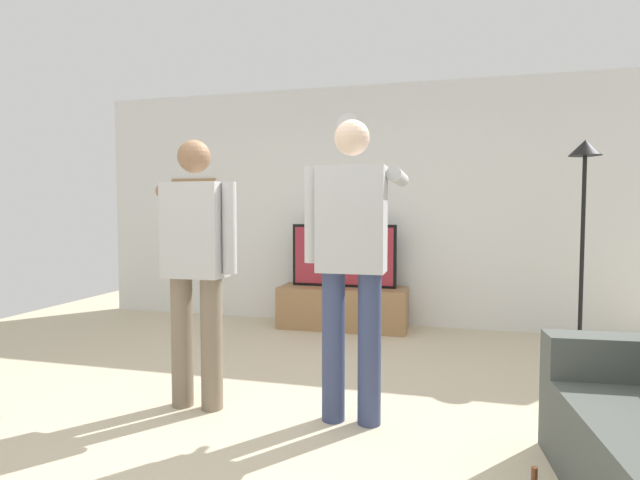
{
  "coord_description": "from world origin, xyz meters",
  "views": [
    {
      "loc": [
        0.94,
        -2.64,
        1.28
      ],
      "look_at": [
        -0.04,
        1.2,
        1.05
      ],
      "focal_mm": 27.59,
      "sensor_mm": 36.0,
      "label": 1
    }
  ],
  "objects_px": {
    "floor_lamp": "(584,201)",
    "person_standing_nearer_lamp": "(197,258)",
    "television": "(344,256)",
    "tv_stand": "(343,308)",
    "person_standing_nearer_couch": "(352,252)",
    "framed_picture": "(194,201)",
    "wall_clock": "(348,125)"
  },
  "relations": [
    {
      "from": "floor_lamp",
      "to": "person_standing_nearer_lamp",
      "type": "bearing_deg",
      "value": -144.16
    },
    {
      "from": "television",
      "to": "floor_lamp",
      "type": "relative_size",
      "value": 0.6
    },
    {
      "from": "tv_stand",
      "to": "person_standing_nearer_couch",
      "type": "bearing_deg",
      "value": -77.06
    },
    {
      "from": "floor_lamp",
      "to": "framed_picture",
      "type": "bearing_deg",
      "value": 170.99
    },
    {
      "from": "television",
      "to": "person_standing_nearer_lamp",
      "type": "relative_size",
      "value": 0.67
    },
    {
      "from": "wall_clock",
      "to": "framed_picture",
      "type": "xyz_separation_m",
      "value": [
        -1.95,
        0.0,
        -0.85
      ]
    },
    {
      "from": "person_standing_nearer_lamp",
      "to": "person_standing_nearer_couch",
      "type": "distance_m",
      "value": 1.02
    },
    {
      "from": "framed_picture",
      "to": "person_standing_nearer_couch",
      "type": "xyz_separation_m",
      "value": [
        2.49,
        -2.64,
        -0.38
      ]
    },
    {
      "from": "framed_picture",
      "to": "floor_lamp",
      "type": "distance_m",
      "value": 4.28
    },
    {
      "from": "wall_clock",
      "to": "person_standing_nearer_couch",
      "type": "xyz_separation_m",
      "value": [
        0.54,
        -2.64,
        -1.23
      ]
    },
    {
      "from": "tv_stand",
      "to": "person_standing_nearer_lamp",
      "type": "relative_size",
      "value": 0.81
    },
    {
      "from": "floor_lamp",
      "to": "television",
      "type": "bearing_deg",
      "value": 169.5
    },
    {
      "from": "framed_picture",
      "to": "television",
      "type": "bearing_deg",
      "value": -7.26
    },
    {
      "from": "wall_clock",
      "to": "person_standing_nearer_lamp",
      "type": "relative_size",
      "value": 0.16
    },
    {
      "from": "tv_stand",
      "to": "television",
      "type": "bearing_deg",
      "value": 90.0
    },
    {
      "from": "wall_clock",
      "to": "floor_lamp",
      "type": "relative_size",
      "value": 0.14
    },
    {
      "from": "floor_lamp",
      "to": "person_standing_nearer_couch",
      "type": "xyz_separation_m",
      "value": [
        -1.74,
        -1.97,
        -0.34
      ]
    },
    {
      "from": "framed_picture",
      "to": "floor_lamp",
      "type": "bearing_deg",
      "value": -9.01
    },
    {
      "from": "tv_stand",
      "to": "floor_lamp",
      "type": "distance_m",
      "value": 2.58
    },
    {
      "from": "television",
      "to": "person_standing_nearer_lamp",
      "type": "distance_m",
      "value": 2.47
    },
    {
      "from": "person_standing_nearer_couch",
      "to": "tv_stand",
      "type": "bearing_deg",
      "value": 102.94
    },
    {
      "from": "television",
      "to": "wall_clock",
      "type": "height_order",
      "value": "wall_clock"
    },
    {
      "from": "person_standing_nearer_lamp",
      "to": "framed_picture",
      "type": "bearing_deg",
      "value": 118.92
    },
    {
      "from": "television",
      "to": "framed_picture",
      "type": "distance_m",
      "value": 2.06
    },
    {
      "from": "television",
      "to": "floor_lamp",
      "type": "bearing_deg",
      "value": -10.5
    },
    {
      "from": "wall_clock",
      "to": "floor_lamp",
      "type": "bearing_deg",
      "value": -16.28
    },
    {
      "from": "television",
      "to": "wall_clock",
      "type": "xyz_separation_m",
      "value": [
        0.0,
        0.24,
        1.46
      ]
    },
    {
      "from": "framed_picture",
      "to": "person_standing_nearer_lamp",
      "type": "xyz_separation_m",
      "value": [
        1.47,
        -2.66,
        -0.44
      ]
    },
    {
      "from": "framed_picture",
      "to": "person_standing_nearer_couch",
      "type": "distance_m",
      "value": 3.65
    },
    {
      "from": "television",
      "to": "framed_picture",
      "type": "height_order",
      "value": "framed_picture"
    },
    {
      "from": "tv_stand",
      "to": "person_standing_nearer_lamp",
      "type": "bearing_deg",
      "value": -101.43
    },
    {
      "from": "wall_clock",
      "to": "framed_picture",
      "type": "distance_m",
      "value": 2.13
    }
  ]
}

